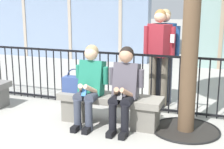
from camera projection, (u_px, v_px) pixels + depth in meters
ground_plane at (110, 123)px, 4.93m from camera, size 60.00×60.00×0.00m
stone_bench at (110, 106)px, 4.86m from camera, size 1.60×0.44×0.45m
seated_person_with_phone at (90, 83)px, 4.75m from camera, size 0.52×0.66×1.21m
seated_person_companion at (124, 86)px, 4.57m from camera, size 0.52×0.66×1.21m
handbag_on_bench at (75, 84)px, 4.98m from camera, size 0.36×0.18×0.37m
bystander_at_railing at (164, 49)px, 5.69m from camera, size 0.55×0.44×1.71m
bystander_further_back at (159, 51)px, 5.55m from camera, size 0.55×0.39×1.71m
plaza_railing at (125, 81)px, 5.51m from camera, size 8.68×0.04×0.99m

